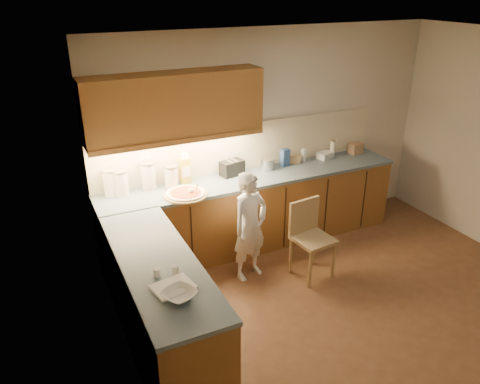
{
  "coord_description": "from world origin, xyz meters",
  "views": [
    {
      "loc": [
        -2.76,
        -2.92,
        3.06
      ],
      "look_at": [
        -0.8,
        1.2,
        1.0
      ],
      "focal_mm": 35.0,
      "sensor_mm": 36.0,
      "label": 1
    }
  ],
  "objects_px": {
    "pizza_on_board": "(186,194)",
    "toaster": "(232,168)",
    "wooden_chair": "(309,233)",
    "child": "(250,227)",
    "oil_jug": "(185,170)"
  },
  "relations": [
    {
      "from": "toaster",
      "to": "oil_jug",
      "type": "bearing_deg",
      "value": 167.17
    },
    {
      "from": "pizza_on_board",
      "to": "toaster",
      "type": "height_order",
      "value": "pizza_on_board"
    },
    {
      "from": "pizza_on_board",
      "to": "oil_jug",
      "type": "height_order",
      "value": "oil_jug"
    },
    {
      "from": "child",
      "to": "toaster",
      "type": "height_order",
      "value": "child"
    },
    {
      "from": "child",
      "to": "oil_jug",
      "type": "height_order",
      "value": "oil_jug"
    },
    {
      "from": "child",
      "to": "wooden_chair",
      "type": "height_order",
      "value": "child"
    },
    {
      "from": "pizza_on_board",
      "to": "toaster",
      "type": "xyz_separation_m",
      "value": [
        0.71,
        0.33,
        0.07
      ]
    },
    {
      "from": "pizza_on_board",
      "to": "wooden_chair",
      "type": "height_order",
      "value": "pizza_on_board"
    },
    {
      "from": "oil_jug",
      "to": "toaster",
      "type": "distance_m",
      "value": 0.59
    },
    {
      "from": "wooden_chair",
      "to": "toaster",
      "type": "height_order",
      "value": "toaster"
    },
    {
      "from": "oil_jug",
      "to": "toaster",
      "type": "height_order",
      "value": "oil_jug"
    },
    {
      "from": "wooden_chair",
      "to": "toaster",
      "type": "relative_size",
      "value": 2.86
    },
    {
      "from": "toaster",
      "to": "pizza_on_board",
      "type": "bearing_deg",
      "value": -166.7
    },
    {
      "from": "pizza_on_board",
      "to": "wooden_chair",
      "type": "bearing_deg",
      "value": -30.22
    },
    {
      "from": "oil_jug",
      "to": "pizza_on_board",
      "type": "bearing_deg",
      "value": -109.27
    }
  ]
}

